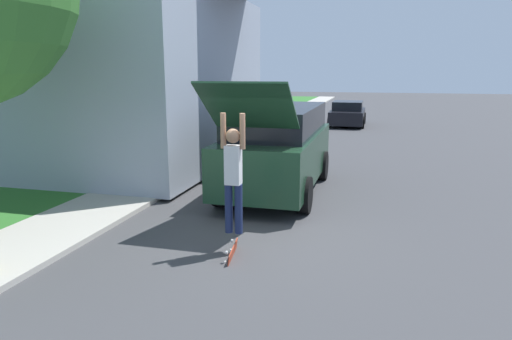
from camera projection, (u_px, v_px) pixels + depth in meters
ground_plane at (253, 233)px, 8.54m from camera, size 120.00×120.00×0.00m
lawn at (80, 155)px, 16.20m from camera, size 10.00×80.00×0.08m
sidewalk at (196, 161)px, 15.10m from camera, size 1.80×80.00×0.10m
house at (76, 35)px, 14.81m from camera, size 11.04×9.14×7.81m
suv_parked at (278, 146)px, 11.29m from camera, size 2.14×5.87×2.80m
car_down_street at (348, 114)px, 25.40m from camera, size 1.92×4.06×1.35m
skateboarder at (233, 172)px, 7.37m from camera, size 0.41×0.23×1.99m
skateboard at (232, 252)px, 7.44m from camera, size 0.19×0.78×0.24m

